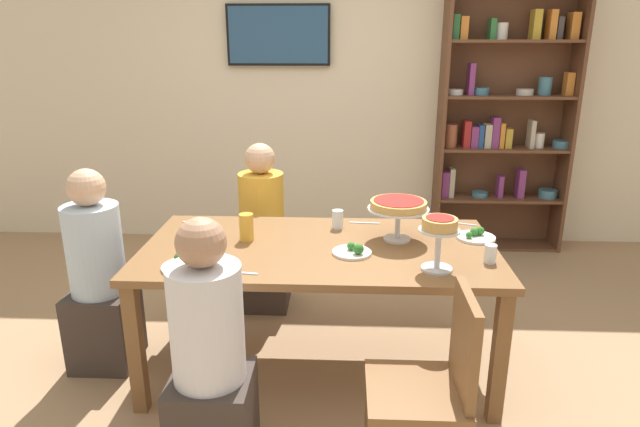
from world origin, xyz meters
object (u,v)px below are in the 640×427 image
Objects in this scene: salad_plate_spare at (476,236)px; water_glass_clear_far at (338,219)px; chair_near_right at (434,381)px; television at (278,35)px; cutlery_knife_near at (364,223)px; beer_glass_amber_tall at (246,227)px; cutlery_knife_far at (461,224)px; bookshelf at (503,120)px; diner_head_west at (99,284)px; diner_near_left at (210,368)px; cutlery_fork_far at (240,273)px; cutlery_fork_near at (196,223)px; diner_far_left at (263,239)px; water_glass_clear_near at (490,254)px; personal_pizza_stand at (439,231)px; dining_table at (319,260)px; salad_plate_near_diner at (353,251)px; salad_plate_far_diner at (189,265)px; deep_dish_pizza_stand at (398,207)px.

water_glass_clear_far reaches higher than salad_plate_spare.
chair_near_right is 1.22m from water_glass_clear_far.
television reaches higher than cutlery_knife_near.
beer_glass_amber_tall is 1.28m from cutlery_knife_far.
bookshelf is 3.43m from diner_head_west.
television is 0.76× the size of diner_head_west.
cutlery_fork_far is at bearing -8.22° from diner_near_left.
salad_plate_spare is at bearing 116.58° from cutlery_knife_far.
diner_near_left is (-1.89, -2.80, -0.64)m from bookshelf.
beer_glass_amber_tall is 0.44m from cutlery_fork_near.
diner_near_left is at bearing -90.26° from cutlery_fork_far.
cutlery_fork_far is (0.87, -0.36, 0.25)m from diner_head_west.
water_glass_clear_far is (-0.77, 0.14, 0.04)m from salad_plate_spare.
diner_far_left is 1.61m from water_glass_clear_near.
diner_head_west reaches higher than water_glass_clear_near.
personal_pizza_stand is at bearing 13.13° from cutlery_fork_far.
dining_table is 0.23m from salad_plate_near_diner.
bookshelf is 8.58× the size of salad_plate_far_diner.
diner_head_west is at bearing -175.86° from deep_dish_pizza_stand.
diner_far_left is 1.08m from salad_plate_near_diner.
diner_near_left is at bearing -91.18° from beer_glass_amber_tall.
diner_head_west reaches higher than salad_plate_far_diner.
personal_pizza_stand is 0.77m from water_glass_clear_far.
deep_dish_pizza_stand reaches higher than cutlery_knife_far.
cutlery_fork_near and cutlery_fork_far have the same top height.
diner_head_west is (-0.80, -0.76, 0.00)m from diner_far_left.
chair_near_right is 1.03m from deep_dish_pizza_stand.
diner_far_left is 1.51m from personal_pizza_stand.
personal_pizza_stand is 1.48m from cutlery_fork_near.
diner_near_left is 1.32× the size of chair_near_right.
cutlery_knife_near is 0.58m from cutlery_knife_far.
cutlery_knife_near is at bearing 59.09° from cutlery_fork_far.
bookshelf is 20.42× the size of water_glass_clear_far.
beer_glass_amber_tall reaches higher than dining_table.
deep_dish_pizza_stand is 0.37m from salad_plate_near_diner.
salad_plate_spare is 1.19× the size of cutlery_knife_near.
diner_near_left is at bearing -143.75° from salad_plate_spare.
deep_dish_pizza_stand is 0.40m from water_glass_clear_far.
cutlery_fork_near reaches higher than dining_table.
beer_glass_amber_tall is (-1.87, -1.94, -0.32)m from bookshelf.
bookshelf is at bearing 48.18° from salad_plate_far_diner.
beer_glass_amber_tall reaches higher than cutlery_fork_near.
cutlery_fork_far is at bearing -171.33° from water_glass_clear_near.
bookshelf reaches higher than cutlery_fork_near.
salad_plate_spare is 1.19× the size of cutlery_fork_near.
salad_plate_spare is (1.28, 0.94, 0.26)m from diner_near_left.
diner_head_west reaches higher than beer_glass_amber_tall.
water_glass_clear_near reaches higher than salad_plate_near_diner.
cutlery_knife_near is (0.70, -1.72, -1.08)m from television.
cutlery_knife_near is at bearing 61.50° from diner_far_left.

